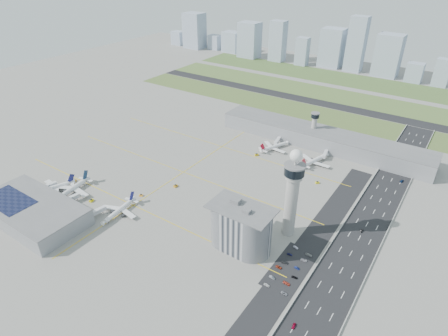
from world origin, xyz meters
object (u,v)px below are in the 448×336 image
Objects in this scene: car_lot_6 at (284,293)px; car_lot_8 at (295,277)px; car_hw_1 at (361,231)px; car_hw_4 at (399,151)px; tug_0 at (74,180)px; tug_4 at (257,155)px; car_lot_3 at (285,262)px; car_lot_1 at (272,277)px; tug_2 at (141,195)px; car_lot_9 at (297,268)px; car_hw_0 at (294,326)px; car_hw_2 at (402,181)px; control_tower at (292,190)px; tug_5 at (317,182)px; jet_bridge_near_1 at (63,203)px; tug_3 at (176,186)px; tug_1 at (91,200)px; car_lot_5 at (296,247)px; admin_building at (241,228)px; jet_bridge_far_1 at (326,152)px; jet_bridge_far_0 at (279,139)px; car_lot_0 at (267,285)px; car_lot_4 at (290,254)px; jet_bridge_near_2 at (88,217)px; airplane_near_a at (51,186)px; airplane_near_c at (118,209)px; airplane_far_a at (275,145)px; car_lot_7 at (287,283)px; jet_bridge_near_0 at (40,191)px; airplane_near_b at (70,187)px; car_lot_10 at (304,260)px; airplane_far_b at (315,158)px; secondary_tower at (314,125)px; car_lot_2 at (279,267)px.

car_lot_6 is 1.10× the size of car_lot_8.
car_hw_1 is 1.14× the size of car_hw_4.
tug_0 reaches higher than tug_4.
car_lot_1 is at bearing 167.24° from car_lot_3.
car_lot_9 is at bearing -114.27° from tug_2.
car_hw_2 is at bearing 79.60° from car_hw_0.
control_tower is 20.78× the size of tug_5.
jet_bridge_near_1 is 4.23× the size of tug_3.
tug_1 is 179.08m from car_hw_0.
car_lot_3 is (190.26, 13.97, -0.38)m from tug_0.
car_lot_5 is at bearing 19.76° from car_lot_6.
car_hw_4 is (56.16, 200.43, -14.72)m from admin_building.
jet_bridge_far_1 reaches higher than car_hw_0.
jet_bridge_far_0 is 218.08m from car_hw_0.
car_hw_0 is (214.51, -24.74, -0.37)m from tug_0.
admin_building is 9.60× the size of car_lot_3.
car_lot_0 is 30.70m from car_lot_4.
jet_bridge_near_1 is 1.00× the size of jet_bridge_far_0.
car_lot_3 is at bearing 0.99° from car_lot_1.
airplane_near_a is at bearing 92.43° from jet_bridge_near_2.
airplane_near_c is 12.99× the size of tug_2.
airplane_far_a reaches higher than tug_4.
tug_2 is 137.16m from car_lot_7.
jet_bridge_near_0 is 325.95m from car_hw_4.
control_tower is 18.45× the size of tug_0.
control_tower is at bearing 144.60° from tug_5.
airplane_far_a is at bearing 33.52° from car_lot_6.
airplane_near_b is 179.55m from car_lot_4.
car_lot_10 is 49.84m from car_hw_0.
airplane_far_b is 200.12m from jet_bridge_near_2.
car_lot_0 is at bearing -73.57° from jet_bridge_near_1.
airplane_near_c is 10.00× the size of car_lot_8.
control_tower is 58.37m from car_lot_7.
airplane_near_a is 12.06× the size of tug_5.
car_hw_0 is at bearing -143.66° from car_lot_7.
secondary_tower is (-42.00, 142.00, -16.24)m from control_tower.
tug_4 is (-54.11, -38.77, -1.84)m from jet_bridge_far_1.
airplane_far_b reaches higher than jet_bridge_far_0.
car_lot_7 reaches higher than car_lot_10.
jet_bridge_near_1 reaches higher than car_lot_2.
airplane_far_a is 8.83× the size of car_lot_6.
car_lot_0 is 18.15m from car_lot_8.
car_lot_7 is (42.67, -145.62, -4.63)m from airplane_far_b.
airplane_near_c is 30.38m from tug_1.
car_hw_2 reaches higher than car_lot_5.
car_lot_9 is 0.89× the size of car_hw_0.
jet_bridge_far_0 is 189.46m from car_lot_7.
car_lot_9 is (144.86, 40.97, -2.29)m from jet_bridge_near_2.
tug_0 is 1.05× the size of tug_1.
car_hw_2 is (120.58, -10.16, -2.23)m from jet_bridge_far_0.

